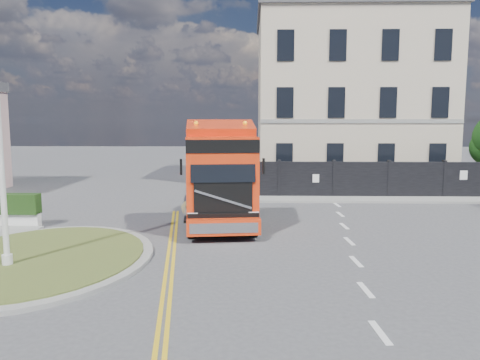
{
  "coord_description": "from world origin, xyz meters",
  "views": [
    {
      "loc": [
        -0.51,
        -16.63,
        4.25
      ],
      "look_at": [
        -1.0,
        2.57,
        1.8
      ],
      "focal_mm": 35.0,
      "sensor_mm": 36.0,
      "label": 1
    }
  ],
  "objects": [
    {
      "name": "traffic_island",
      "position": [
        -7.0,
        -3.0,
        0.08
      ],
      "size": [
        6.8,
        6.8,
        0.17
      ],
      "color": "gray",
      "rests_on": "ground"
    },
    {
      "name": "ground",
      "position": [
        0.0,
        0.0,
        0.0
      ],
      "size": [
        120.0,
        120.0,
        0.0
      ],
      "primitive_type": "plane",
      "color": "#424244",
      "rests_on": "ground"
    },
    {
      "name": "georgian_building",
      "position": [
        6.0,
        16.5,
        5.77
      ],
      "size": [
        12.3,
        10.3,
        12.8
      ],
      "color": "#BFB297",
      "rests_on": "ground"
    },
    {
      "name": "truck",
      "position": [
        -1.74,
        1.57,
        1.85
      ],
      "size": [
        3.32,
        7.13,
        4.13
      ],
      "rotation": [
        0.0,
        0.0,
        0.11
      ],
      "color": "black",
      "rests_on": "ground"
    },
    {
      "name": "pavement_far",
      "position": [
        6.0,
        8.1,
        0.06
      ],
      "size": [
        20.0,
        1.6,
        0.12
      ],
      "primitive_type": "cube",
      "color": "gray",
      "rests_on": "ground"
    },
    {
      "name": "hoarding_fence",
      "position": [
        6.55,
        9.0,
        1.0
      ],
      "size": [
        18.8,
        0.25,
        2.0
      ],
      "color": "black",
      "rests_on": "ground"
    }
  ]
}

